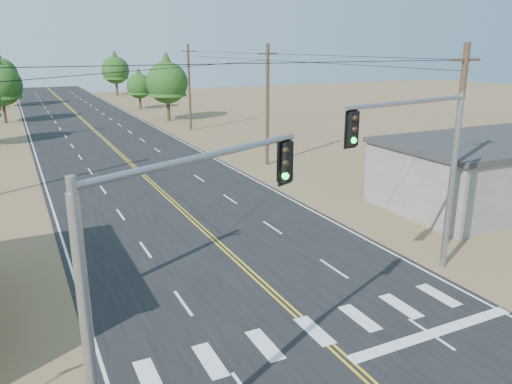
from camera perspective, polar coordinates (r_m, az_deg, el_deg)
road at (r=37.59m, az=-11.67°, el=0.90°), size 15.00×200.00×0.02m
building_right at (r=35.84m, az=25.86°, el=2.10°), size 15.00×8.00×4.00m
utility_pole_right_near at (r=26.29m, az=21.87°, el=4.87°), size 1.80×0.30×10.00m
utility_pole_right_mid at (r=42.18m, az=1.30°, el=9.97°), size 1.80×0.30×10.00m
utility_pole_right_far at (r=60.56m, az=-7.63°, el=11.79°), size 1.80×0.30×10.00m
signal_mast_left at (r=11.36m, az=-10.43°, el=-8.05°), size 6.36×3.00×7.60m
signal_mast_right at (r=21.62m, az=18.91°, el=3.73°), size 6.89×1.55×7.98m
tree_left_mid at (r=73.92m, az=-27.22°, el=11.23°), size 5.33×5.33×8.89m
tree_right_near at (r=69.13m, az=-10.15°, el=12.67°), size 5.53×5.53×9.21m
tree_right_mid at (r=83.39m, az=-13.23°, el=11.98°), size 3.95×3.95×6.58m
tree_right_far at (r=107.89m, az=-15.79°, el=13.55°), size 5.47×5.47×9.12m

